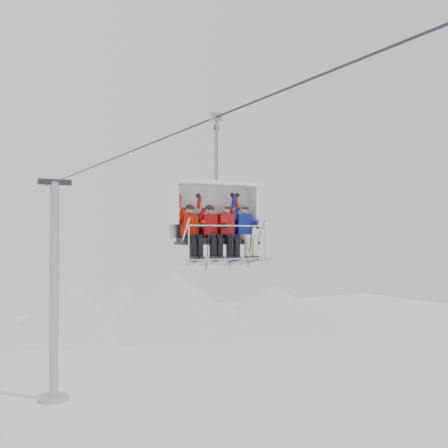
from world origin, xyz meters
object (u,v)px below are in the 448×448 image
lift_tower_right (54,305)px  chairlift_carrier (214,212)px  skier_far_left (191,230)px  skier_center_left (211,230)px  skier_center_right (227,229)px  skier_far_right (245,230)px

lift_tower_right → chairlift_carrier: (0.00, -21.43, 4.92)m
skier_far_left → chairlift_carrier: bearing=20.3°
skier_center_left → skier_center_right: (0.50, 0.00, 0.02)m
lift_tower_right → skier_far_left: (-0.84, -21.74, 4.43)m
chairlift_carrier → skier_far_left: size_ratio=2.36×
skier_center_left → skier_center_right: skier_center_right is taller
skier_far_left → skier_center_right: skier_center_right is taller
skier_far_left → skier_far_right: 1.64m
skier_center_left → skier_far_right: size_ratio=1.00×
skier_far_left → skier_center_left: skier_center_left is taller
skier_center_right → skier_far_right: (0.56, 0.00, 0.00)m
lift_tower_right → skier_far_right: bearing=-87.9°
skier_center_right → skier_center_left: bearing=-179.4°
skier_center_right → skier_far_right: size_ratio=1.00×
skier_center_right → skier_far_right: bearing=0.0°
chairlift_carrier → skier_center_right: chairlift_carrier is taller
skier_far_left → skier_center_right: (1.08, 0.01, 0.02)m
skier_center_right → skier_far_right: 0.56m
chairlift_carrier → skier_far_left: 1.02m
chairlift_carrier → lift_tower_right: bearing=90.0°
skier_center_left → chairlift_carrier: bearing=49.9°
chairlift_carrier → skier_far_right: bearing=-20.8°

